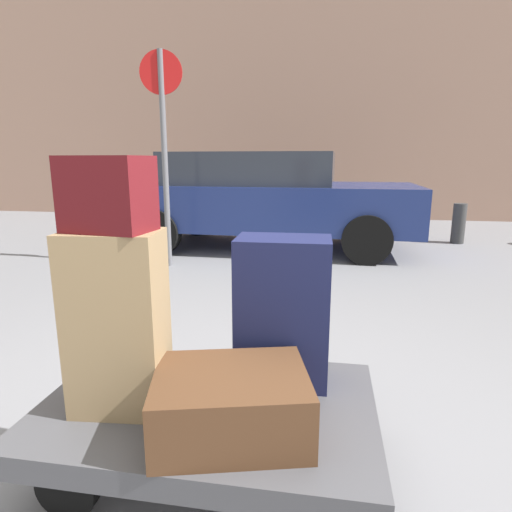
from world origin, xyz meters
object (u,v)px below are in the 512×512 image
suitcase_brown_front_right (231,403)px  bollard_kerb_near (459,224)px  suitcase_tan_stacked_top (117,323)px  suitcase_navy_front_left (283,311)px  parked_car (264,197)px  luggage_cart (209,416)px  no_parking_sign (164,138)px  duffel_bag_maroon_topmost_pile (108,194)px

suitcase_brown_front_right → bollard_kerb_near: size_ratio=0.86×
suitcase_brown_front_right → bollard_kerb_near: bearing=53.6°
suitcase_brown_front_right → bollard_kerb_near: 6.35m
suitcase_tan_stacked_top → suitcase_brown_front_right: size_ratio=1.31×
suitcase_tan_stacked_top → suitcase_navy_front_left: size_ratio=1.10×
suitcase_brown_front_right → parked_car: size_ratio=0.13×
luggage_cart → suitcase_brown_front_right: (0.14, -0.18, 0.18)m
luggage_cart → bollard_kerb_near: bollard_kerb_near is taller
suitcase_brown_front_right → no_parking_sign: bearing=99.6°
suitcase_navy_front_left → luggage_cart: bearing=-140.9°
suitcase_tan_stacked_top → suitcase_navy_front_left: 0.69m
suitcase_tan_stacked_top → parked_car: 4.98m
suitcase_tan_stacked_top → suitcase_brown_front_right: suitcase_tan_stacked_top is taller
luggage_cart → no_parking_sign: (-1.50, 3.52, 1.30)m
luggage_cart → suitcase_brown_front_right: 0.29m
suitcase_brown_front_right → suitcase_navy_front_left: bearing=57.2°
suitcase_brown_front_right → no_parking_sign: size_ratio=0.21×
luggage_cart → duffel_bag_maroon_topmost_pile: duffel_bag_maroon_topmost_pile is taller
duffel_bag_maroon_topmost_pile → bollard_kerb_near: bearing=70.1°
bollard_kerb_near → suitcase_navy_front_left: bearing=-112.4°
parked_car → no_parking_sign: bearing=-126.2°
suitcase_navy_front_left → parked_car: (-0.77, 4.65, 0.09)m
suitcase_tan_stacked_top → duffel_bag_maroon_topmost_pile: duffel_bag_maroon_topmost_pile is taller
suitcase_navy_front_left → no_parking_sign: size_ratio=0.26×
luggage_cart → suitcase_navy_front_left: (0.28, 0.24, 0.39)m
suitcase_tan_stacked_top → no_parking_sign: 3.89m
parked_car → bollard_kerb_near: (3.03, 0.81, -0.44)m
luggage_cart → duffel_bag_maroon_topmost_pile: bearing=-165.1°
luggage_cart → suitcase_brown_front_right: size_ratio=2.48×
suitcase_brown_front_right → suitcase_navy_front_left: suitcase_navy_front_left is taller
suitcase_brown_front_right → parked_car: (-0.63, 5.07, 0.30)m
suitcase_tan_stacked_top → no_parking_sign: size_ratio=0.28×
luggage_cart → suitcase_brown_front_right: bearing=-52.3°
luggage_cart → no_parking_sign: size_ratio=0.53×
luggage_cart → suitcase_tan_stacked_top: bearing=-165.1°
suitcase_tan_stacked_top → bollard_kerb_near: suitcase_tan_stacked_top is taller
duffel_bag_maroon_topmost_pile → bollard_kerb_near: duffel_bag_maroon_topmost_pile is taller
suitcase_brown_front_right → duffel_bag_maroon_topmost_pile: (-0.47, 0.09, 0.74)m
suitcase_navy_front_left → duffel_bag_maroon_topmost_pile: duffel_bag_maroon_topmost_pile is taller
duffel_bag_maroon_topmost_pile → parked_car: bearing=98.3°
suitcase_tan_stacked_top → suitcase_navy_front_left: bearing=23.0°
suitcase_navy_front_left → parked_car: bearing=98.1°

